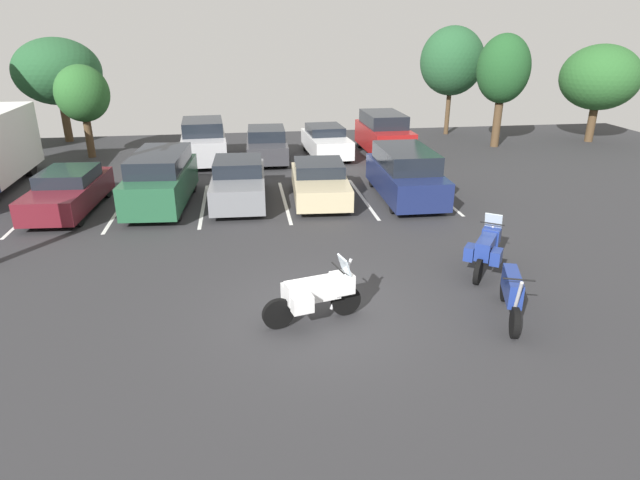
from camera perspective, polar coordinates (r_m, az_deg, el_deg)
ground at (r=12.03m, az=0.42°, el=-7.92°), size 44.00×44.00×0.10m
motorcycle_touring at (r=11.41m, az=-0.41°, el=-5.69°), size 2.19×1.01×1.39m
motorcycle_second at (r=14.33m, az=17.25°, el=-0.81°), size 1.37×1.83×1.38m
motorcycle_third at (r=12.24m, az=19.65°, el=-5.27°), size 0.93×2.17×1.29m
parking_stripes at (r=19.46m, az=-8.02°, el=3.90°), size 14.56×5.02×0.01m
car_maroon at (r=20.17m, az=-25.14°, el=4.70°), size 2.06×4.64×1.40m
car_green at (r=19.59m, az=-16.53°, el=6.22°), size 2.17×4.95×1.88m
car_grey at (r=19.44m, az=-8.62°, el=6.11°), size 1.97×4.55×1.53m
car_champagne at (r=19.48m, az=-0.04°, el=6.17°), size 2.12×4.35×1.35m
car_navy at (r=19.89m, az=9.05°, el=6.94°), size 1.98×4.85×1.82m
car_far_silver at (r=25.74m, az=-12.24°, el=10.18°), size 2.17×4.46×1.92m
car_far_charcoal at (r=25.70m, az=-5.68°, el=10.07°), size 1.94×4.40×1.49m
car_far_white at (r=26.40m, az=0.64°, el=10.43°), size 1.98×4.29×1.43m
car_far_red at (r=27.06m, az=6.77°, el=11.16°), size 1.93×4.68×1.97m
tree_center at (r=33.01m, az=27.58°, el=15.03°), size 4.04×4.04×5.06m
tree_far_right at (r=29.63m, az=18.89°, el=16.74°), size 2.62×2.62×5.60m
tree_rear at (r=32.61m, az=-26.09°, el=15.75°), size 4.44×4.44×5.39m
tree_far_left at (r=32.52m, az=13.84°, el=17.95°), size 3.53×3.53×5.95m
tree_left at (r=28.05m, az=-23.92°, el=13.99°), size 2.45×2.45×4.30m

